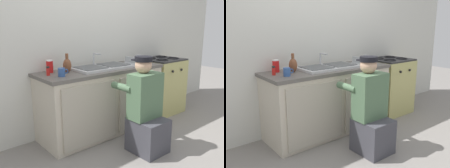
% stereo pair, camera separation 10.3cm
% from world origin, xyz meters
% --- Properties ---
extents(ground_plane, '(12.00, 12.00, 0.00)m').
position_xyz_m(ground_plane, '(0.00, 0.00, 0.00)').
color(ground_plane, gray).
extents(back_wall, '(6.00, 0.10, 2.50)m').
position_xyz_m(back_wall, '(0.00, 0.65, 1.25)').
color(back_wall, silver).
rests_on(back_wall, ground_plane).
extents(counter_cabinet, '(1.72, 0.62, 0.84)m').
position_xyz_m(counter_cabinet, '(0.00, 0.29, 0.42)').
color(counter_cabinet, beige).
rests_on(counter_cabinet, ground_plane).
extents(countertop, '(1.76, 0.62, 0.04)m').
position_xyz_m(countertop, '(0.00, 0.30, 0.86)').
color(countertop, '#5B5651').
rests_on(countertop, counter_cabinet).
extents(sink_double_basin, '(0.80, 0.44, 0.19)m').
position_xyz_m(sink_double_basin, '(0.00, 0.30, 0.90)').
color(sink_double_basin, silver).
rests_on(sink_double_basin, countertop).
extents(stove_range, '(0.64, 0.62, 0.91)m').
position_xyz_m(stove_range, '(1.24, 0.30, 0.45)').
color(stove_range, tan).
rests_on(stove_range, ground_plane).
extents(plumber_person, '(0.42, 0.61, 1.10)m').
position_xyz_m(plumber_person, '(0.04, -0.46, 0.46)').
color(plumber_person, '#3F3F47').
rests_on(plumber_person, ground_plane).
extents(vase_decorative, '(0.10, 0.10, 0.23)m').
position_xyz_m(vase_decorative, '(-0.50, 0.34, 0.97)').
color(vase_decorative, brown).
rests_on(vase_decorative, countertop).
extents(dish_rack_tray, '(0.28, 0.22, 0.11)m').
position_xyz_m(dish_rack_tray, '(0.64, 0.31, 0.90)').
color(dish_rack_tray, '#B2B7BC').
rests_on(dish_rack_tray, countertop).
extents(soda_cup_red, '(0.08, 0.08, 0.15)m').
position_xyz_m(soda_cup_red, '(-0.66, 0.48, 0.95)').
color(soda_cup_red, red).
rests_on(soda_cup_red, countertop).
extents(spice_bottle_red, '(0.04, 0.04, 0.10)m').
position_xyz_m(spice_bottle_red, '(-0.75, 0.34, 0.93)').
color(spice_bottle_red, red).
rests_on(spice_bottle_red, countertop).
extents(coffee_mug, '(0.13, 0.08, 0.09)m').
position_xyz_m(coffee_mug, '(-0.66, 0.19, 0.93)').
color(coffee_mug, '#335699').
rests_on(coffee_mug, countertop).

